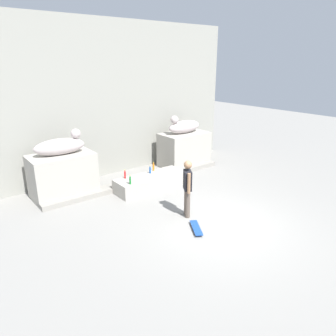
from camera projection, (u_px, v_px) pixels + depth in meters
name	position (u px, v px, depth m)	size (l,w,h in m)	color
ground_plane	(221.00, 225.00, 8.64)	(40.00, 40.00, 0.00)	gray
facade_wall	(112.00, 99.00, 12.11)	(10.60, 0.60, 5.71)	gray
pedestal_left	(63.00, 175.00, 10.37)	(2.01, 1.21, 1.41)	#A39E93
pedestal_right	(184.00, 149.00, 13.39)	(2.01, 1.21, 1.41)	#A39E93
statue_reclining_left	(61.00, 146.00, 10.07)	(1.64, 0.69, 0.78)	#B5A7A6
statue_reclining_right	(184.00, 126.00, 13.05)	(1.62, 0.61, 0.78)	#B5A7A6
ledge_block	(151.00, 182.00, 11.07)	(2.57, 0.89, 0.48)	#A39E93
skater	(187.00, 186.00, 8.88)	(0.36, 0.47, 1.67)	brown
skateboard	(196.00, 228.00, 8.38)	(0.58, 0.79, 0.08)	navy
bottle_blue	(150.00, 170.00, 11.17)	(0.06, 0.06, 0.29)	#194C99
bottle_red	(125.00, 175.00, 10.68)	(0.06, 0.06, 0.31)	red
bottle_green	(130.00, 180.00, 10.17)	(0.07, 0.07, 0.31)	#1E722D
bottle_orange	(154.00, 167.00, 11.43)	(0.07, 0.07, 0.32)	orange
stair_step	(141.00, 181.00, 11.61)	(7.24, 0.50, 0.17)	gray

